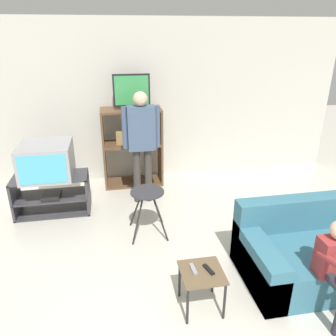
% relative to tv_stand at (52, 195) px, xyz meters
% --- Properties ---
extents(wall_back, '(6.40, 0.06, 2.60)m').
position_rel_tv_stand_xyz_m(wall_back, '(1.57, 1.06, 1.03)').
color(wall_back, beige).
rests_on(wall_back, ground_plane).
extents(tv_stand, '(1.01, 0.47, 0.55)m').
position_rel_tv_stand_xyz_m(tv_stand, '(0.00, 0.00, 0.00)').
color(tv_stand, '#38383D').
rests_on(tv_stand, ground_plane).
extents(television_main, '(0.67, 0.66, 0.46)m').
position_rel_tv_stand_xyz_m(television_main, '(-0.01, 0.02, 0.51)').
color(television_main, '#9E9EA3').
rests_on(television_main, tv_stand).
extents(media_shelf, '(0.95, 0.45, 1.27)m').
position_rel_tv_stand_xyz_m(media_shelf, '(1.19, 0.76, 0.38)').
color(media_shelf, brown).
rests_on(media_shelf, ground_plane).
extents(television_flat, '(0.56, 0.20, 0.53)m').
position_rel_tv_stand_xyz_m(television_flat, '(1.22, 0.75, 1.25)').
color(television_flat, black).
rests_on(television_flat, media_shelf).
extents(folding_stool, '(0.45, 0.45, 0.60)m').
position_rel_tv_stand_xyz_m(folding_stool, '(1.25, -0.77, 0.24)').
color(folding_stool, black).
rests_on(folding_stool, ground_plane).
extents(snack_table, '(0.38, 0.38, 0.41)m').
position_rel_tv_stand_xyz_m(snack_table, '(1.58, -2.07, 0.08)').
color(snack_table, brown).
rests_on(snack_table, ground_plane).
extents(remote_control_black, '(0.08, 0.15, 0.02)m').
position_rel_tv_stand_xyz_m(remote_control_black, '(1.65, -2.06, 0.15)').
color(remote_control_black, black).
rests_on(remote_control_black, snack_table).
extents(remote_control_white, '(0.04, 0.15, 0.02)m').
position_rel_tv_stand_xyz_m(remote_control_white, '(1.51, -2.03, 0.15)').
color(remote_control_white, gray).
rests_on(remote_control_white, snack_table).
extents(couch, '(1.60, 0.91, 0.74)m').
position_rel_tv_stand_xyz_m(couch, '(2.91, -1.82, -0.01)').
color(couch, teal).
rests_on(couch, ground_plane).
extents(person_standing_adult, '(0.53, 0.20, 1.64)m').
position_rel_tv_stand_xyz_m(person_standing_adult, '(1.29, 0.11, 0.73)').
color(person_standing_adult, '#3D3833').
rests_on(person_standing_adult, ground_plane).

